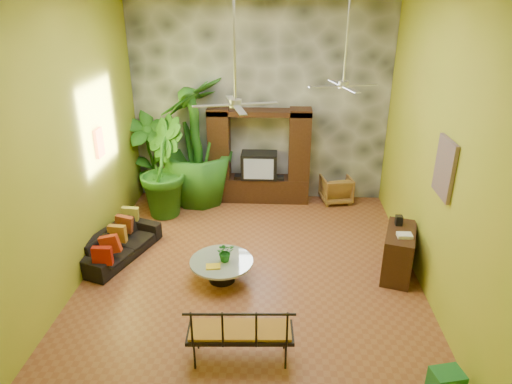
# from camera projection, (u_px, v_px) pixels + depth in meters

# --- Properties ---
(ground) EXTENTS (7.00, 7.00, 0.00)m
(ground) POSITION_uv_depth(u_px,v_px,m) (251.00, 270.00, 8.46)
(ground) COLOR brown
(ground) RESTS_ON ground
(back_wall) EXTENTS (6.00, 0.02, 5.00)m
(back_wall) POSITION_uv_depth(u_px,v_px,m) (260.00, 96.00, 10.66)
(back_wall) COLOR #98A725
(back_wall) RESTS_ON ground
(left_wall) EXTENTS (0.02, 7.00, 5.00)m
(left_wall) POSITION_uv_depth(u_px,v_px,m) (71.00, 138.00, 7.60)
(left_wall) COLOR #98A725
(left_wall) RESTS_ON ground
(right_wall) EXTENTS (0.02, 7.00, 5.00)m
(right_wall) POSITION_uv_depth(u_px,v_px,m) (437.00, 143.00, 7.31)
(right_wall) COLOR #98A725
(right_wall) RESTS_ON ground
(stone_accent_wall) EXTENTS (5.98, 0.10, 4.98)m
(stone_accent_wall) POSITION_uv_depth(u_px,v_px,m) (260.00, 97.00, 10.60)
(stone_accent_wall) COLOR #3D4146
(stone_accent_wall) RESTS_ON ground
(entertainment_center) EXTENTS (2.40, 0.55, 2.30)m
(entertainment_center) POSITION_uv_depth(u_px,v_px,m) (259.00, 163.00, 10.94)
(entertainment_center) COLOR black
(entertainment_center) RESTS_ON ground
(ceiling_fan_front) EXTENTS (1.28, 1.28, 1.86)m
(ceiling_fan_front) POSITION_uv_depth(u_px,v_px,m) (235.00, 90.00, 6.74)
(ceiling_fan_front) COLOR #BBBBC0
(ceiling_fan_front) RESTS_ON ceiling
(ceiling_fan_back) EXTENTS (1.28, 1.28, 1.86)m
(ceiling_fan_back) POSITION_uv_depth(u_px,v_px,m) (344.00, 73.00, 8.12)
(ceiling_fan_back) COLOR #BBBBC0
(ceiling_fan_back) RESTS_ON ceiling
(wall_art_mask) EXTENTS (0.06, 0.32, 0.55)m
(wall_art_mask) POSITION_uv_depth(u_px,v_px,m) (99.00, 143.00, 8.67)
(wall_art_mask) COLOR #BB8416
(wall_art_mask) RESTS_ON left_wall
(wall_art_painting) EXTENTS (0.06, 0.70, 0.90)m
(wall_art_painting) POSITION_uv_depth(u_px,v_px,m) (445.00, 168.00, 6.85)
(wall_art_painting) COLOR #254D8A
(wall_art_painting) RESTS_ON right_wall
(sofa) EXTENTS (1.31, 1.99, 0.54)m
(sofa) POSITION_uv_depth(u_px,v_px,m) (119.00, 244.00, 8.79)
(sofa) COLOR black
(sofa) RESTS_ON ground
(wicker_armchair) EXTENTS (0.82, 0.84, 0.65)m
(wicker_armchair) POSITION_uv_depth(u_px,v_px,m) (336.00, 189.00, 11.12)
(wicker_armchair) COLOR olive
(wicker_armchair) RESTS_ON ground
(tall_plant_a) EXTENTS (1.40, 1.19, 2.25)m
(tall_plant_a) POSITION_uv_depth(u_px,v_px,m) (150.00, 155.00, 11.01)
(tall_plant_a) COLOR #276B1C
(tall_plant_a) RESTS_ON ground
(tall_plant_b) EXTENTS (1.25, 1.43, 2.24)m
(tall_plant_b) POSITION_uv_depth(u_px,v_px,m) (162.00, 167.00, 10.23)
(tall_plant_b) COLOR #236119
(tall_plant_b) RESTS_ON ground
(tall_plant_c) EXTENTS (2.21, 2.21, 3.01)m
(tall_plant_c) POSITION_uv_depth(u_px,v_px,m) (197.00, 142.00, 10.69)
(tall_plant_c) COLOR #26651A
(tall_plant_c) RESTS_ON ground
(coffee_table) EXTENTS (1.12, 1.12, 0.40)m
(coffee_table) POSITION_uv_depth(u_px,v_px,m) (222.00, 267.00, 8.07)
(coffee_table) COLOR black
(coffee_table) RESTS_ON ground
(centerpiece_plant) EXTENTS (0.39, 0.36, 0.35)m
(centerpiece_plant) POSITION_uv_depth(u_px,v_px,m) (225.00, 252.00, 7.94)
(centerpiece_plant) COLOR #196019
(centerpiece_plant) RESTS_ON coffee_table
(yellow_tray) EXTENTS (0.27, 0.21, 0.03)m
(yellow_tray) POSITION_uv_depth(u_px,v_px,m) (213.00, 267.00, 7.81)
(yellow_tray) COLOR yellow
(yellow_tray) RESTS_ON coffee_table
(iron_bench) EXTENTS (1.47, 0.60, 0.57)m
(iron_bench) POSITION_uv_depth(u_px,v_px,m) (240.00, 331.00, 6.13)
(iron_bench) COLOR black
(iron_bench) RESTS_ON ground
(side_console) EXTENTS (0.78, 1.18, 0.87)m
(side_console) POSITION_uv_depth(u_px,v_px,m) (398.00, 253.00, 8.19)
(side_console) COLOR #391C12
(side_console) RESTS_ON ground
(green_bin) EXTENTS (0.45, 0.37, 0.34)m
(green_bin) POSITION_uv_depth(u_px,v_px,m) (446.00, 382.00, 5.80)
(green_bin) COLOR #1E712C
(green_bin) RESTS_ON ground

